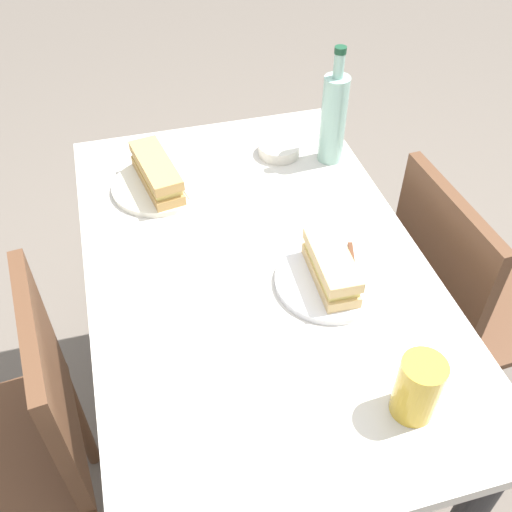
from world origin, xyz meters
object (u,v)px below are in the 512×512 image
(baguette_sandwich_near, at_px, (331,267))
(knife_far, at_px, (176,175))
(baguette_sandwich_far, at_px, (157,172))
(water_bottle, at_px, (334,117))
(knife_near, at_px, (353,269))
(plate_far, at_px, (159,186))
(dining_table, at_px, (256,302))
(chair_near, at_px, (23,440))
(olive_bowl, at_px, (279,149))
(chair_far, at_px, (458,299))
(beer_glass, at_px, (418,388))
(plate_near, at_px, (330,281))

(baguette_sandwich_near, bearing_deg, knife_far, -150.34)
(baguette_sandwich_far, xyz_separation_m, water_bottle, (-0.01, 0.45, 0.07))
(knife_near, relative_size, plate_far, 0.77)
(dining_table, height_order, baguette_sandwich_near, baguette_sandwich_near)
(chair_near, xyz_separation_m, olive_bowl, (-0.51, 0.72, 0.29))
(chair_far, height_order, plate_far, chair_far)
(dining_table, relative_size, beer_glass, 9.06)
(plate_near, bearing_deg, chair_near, -87.82)
(knife_far, xyz_separation_m, water_bottle, (0.01, 0.40, 0.10))
(dining_table, distance_m, chair_near, 0.59)
(plate_near, height_order, beer_glass, beer_glass)
(chair_near, distance_m, beer_glass, 0.84)
(plate_near, xyz_separation_m, beer_glass, (0.31, 0.03, 0.06))
(dining_table, xyz_separation_m, beer_glass, (0.41, 0.16, 0.19))
(water_bottle, distance_m, olive_bowl, 0.17)
(knife_near, xyz_separation_m, baguette_sandwich_far, (-0.40, -0.35, 0.03))
(baguette_sandwich_far, bearing_deg, knife_far, 112.32)
(knife_far, relative_size, water_bottle, 0.59)
(dining_table, bearing_deg, plate_near, 52.95)
(dining_table, height_order, knife_near, knife_near)
(knife_near, relative_size, knife_far, 0.98)
(plate_far, bearing_deg, baguette_sandwich_far, 0.00)
(baguette_sandwich_near, distance_m, beer_glass, 0.32)
(plate_near, height_order, baguette_sandwich_far, baguette_sandwich_far)
(chair_far, relative_size, baguette_sandwich_near, 4.63)
(plate_near, distance_m, baguette_sandwich_near, 0.04)
(dining_table, relative_size, chair_far, 1.35)
(plate_far, xyz_separation_m, water_bottle, (-0.01, 0.45, 0.11))
(chair_near, height_order, olive_bowl, chair_near)
(dining_table, relative_size, baguette_sandwich_far, 5.13)
(plate_far, height_order, water_bottle, water_bottle)
(plate_far, distance_m, knife_far, 0.05)
(dining_table, xyz_separation_m, baguette_sandwich_far, (-0.31, -0.16, 0.18))
(chair_far, height_order, beer_glass, beer_glass)
(dining_table, relative_size, chair_near, 1.35)
(plate_near, distance_m, plate_far, 0.51)
(plate_far, xyz_separation_m, olive_bowl, (-0.07, 0.33, 0.01))
(chair_far, xyz_separation_m, beer_glass, (0.41, -0.39, 0.34))
(plate_far, relative_size, baguette_sandwich_far, 1.02)
(dining_table, xyz_separation_m, olive_bowl, (-0.38, 0.17, 0.14))
(baguette_sandwich_near, height_order, olive_bowl, baguette_sandwich_near)
(beer_glass, bearing_deg, plate_far, -155.77)
(chair_near, bearing_deg, plate_near, 92.18)
(baguette_sandwich_far, relative_size, beer_glass, 1.77)
(chair_far, height_order, knife_far, chair_far)
(dining_table, xyz_separation_m, plate_near, (0.10, 0.13, 0.14))
(baguette_sandwich_far, bearing_deg, beer_glass, 24.23)
(plate_near, bearing_deg, chair_far, 102.56)
(baguette_sandwich_near, distance_m, plate_far, 0.51)
(beer_glass, bearing_deg, chair_near, -111.83)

